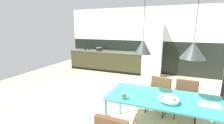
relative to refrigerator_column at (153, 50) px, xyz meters
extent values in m
plane|color=#BFB588|center=(-0.60, -3.05, -1.05)|extent=(9.03, 9.03, 0.00)
cube|color=black|center=(-0.60, 0.36, -0.36)|extent=(6.59, 0.12, 1.39)
cube|color=silver|center=(-0.60, 0.36, 1.03)|extent=(6.59, 0.12, 1.39)
cube|color=#33321D|center=(-2.07, 0.00, -0.62)|extent=(3.35, 0.60, 0.86)
cube|color=#555F52|center=(-2.07, 0.00, -0.17)|extent=(3.38, 0.63, 0.04)
cube|color=black|center=(-2.07, -0.30, -1.00)|extent=(3.35, 0.01, 0.10)
cube|color=silver|center=(0.00, 0.00, 0.00)|extent=(0.75, 0.60, 2.10)
cube|color=teal|center=(0.66, -3.70, -0.32)|extent=(1.92, 0.89, 0.03)
cylinder|color=teal|center=(-0.26, -3.30, -0.69)|extent=(0.04, 0.04, 0.71)
cylinder|color=teal|center=(1.59, -3.30, -0.69)|extent=(0.04, 0.04, 0.71)
cylinder|color=teal|center=(-0.26, -4.11, -0.69)|extent=(0.04, 0.04, 0.71)
cube|color=brown|center=(0.51, -2.92, -0.65)|extent=(0.58, 0.56, 0.06)
cube|color=brown|center=(0.56, -2.72, -0.43)|extent=(0.46, 0.19, 0.37)
cube|color=brown|center=(0.73, -2.97, -0.55)|extent=(0.15, 0.41, 0.14)
cube|color=brown|center=(0.30, -2.86, -0.55)|extent=(0.15, 0.41, 0.14)
cylinder|color=black|center=(0.66, -3.15, -0.86)|extent=(0.02, 0.02, 0.37)
cylinder|color=black|center=(0.27, -3.05, -0.86)|extent=(0.02, 0.02, 0.37)
cylinder|color=black|center=(0.75, -2.78, -0.86)|extent=(0.02, 0.02, 0.37)
cylinder|color=black|center=(0.37, -2.68, -0.86)|extent=(0.02, 0.02, 0.37)
cylinder|color=black|center=(0.71, -2.97, -1.04)|extent=(0.12, 0.41, 0.02)
cylinder|color=black|center=(0.32, -2.87, -1.04)|extent=(0.12, 0.41, 0.02)
cube|color=brown|center=(1.11, -2.90, -0.64)|extent=(0.50, 0.48, 0.06)
cube|color=brown|center=(1.12, -2.70, -0.43)|extent=(0.46, 0.10, 0.36)
cube|color=brown|center=(1.33, -2.91, -0.54)|extent=(0.07, 0.42, 0.14)
cube|color=brown|center=(0.89, -2.89, -0.54)|extent=(0.07, 0.42, 0.14)
cylinder|color=black|center=(1.30, -3.10, -0.86)|extent=(0.02, 0.02, 0.38)
cylinder|color=black|center=(0.90, -3.08, -0.86)|extent=(0.02, 0.02, 0.38)
cylinder|color=black|center=(1.32, -2.72, -0.86)|extent=(0.02, 0.02, 0.38)
cylinder|color=black|center=(0.92, -2.70, -0.86)|extent=(0.02, 0.02, 0.38)
cylinder|color=black|center=(1.31, -2.91, -1.04)|extent=(0.03, 0.41, 0.02)
cylinder|color=black|center=(0.91, -2.89, -1.04)|extent=(0.03, 0.41, 0.02)
cylinder|color=silver|center=(0.76, -3.87, -0.27)|extent=(0.16, 0.16, 0.07)
torus|color=silver|center=(0.76, -3.87, -0.25)|extent=(0.34, 0.34, 0.05)
cube|color=white|center=(1.29, -3.72, -0.30)|extent=(0.16, 0.20, 0.01)
cube|color=white|center=(1.45, -3.72, -0.30)|extent=(0.16, 0.20, 0.01)
cube|color=#B73833|center=(1.37, -3.72, -0.29)|extent=(0.01, 0.21, 0.00)
cylinder|color=#5B8456|center=(0.04, -4.02, -0.25)|extent=(0.08, 0.08, 0.11)
torus|color=#5B8456|center=(0.09, -4.02, -0.25)|extent=(0.07, 0.01, 0.07)
cylinder|color=black|center=(-2.35, -0.11, -0.08)|extent=(0.25, 0.25, 0.15)
cylinder|color=gray|center=(-2.35, -0.11, 0.00)|extent=(0.25, 0.25, 0.01)
sphere|color=black|center=(-2.35, -0.11, 0.02)|extent=(0.02, 0.02, 0.02)
cylinder|color=#0F3319|center=(-2.97, 0.07, -0.06)|extent=(0.06, 0.06, 0.19)
cylinder|color=#0F3319|center=(-2.97, 0.07, 0.08)|extent=(0.03, 0.03, 0.08)
cylinder|color=#0F3319|center=(-3.07, -0.11, -0.06)|extent=(0.06, 0.06, 0.18)
cylinder|color=#0F3319|center=(-3.07, -0.11, 0.07)|extent=(0.02, 0.02, 0.07)
cylinder|color=black|center=(0.28, -3.72, 1.18)|extent=(0.01, 0.01, 0.98)
cone|color=#303634|center=(0.28, -3.72, 0.57)|extent=(0.28, 0.28, 0.25)
cylinder|color=black|center=(1.05, -3.73, 1.17)|extent=(0.01, 0.01, 0.99)
cone|color=#303634|center=(1.05, -3.73, 0.55)|extent=(0.38, 0.38, 0.26)
camera|label=1|loc=(0.76, -6.38, 0.89)|focal=24.93mm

